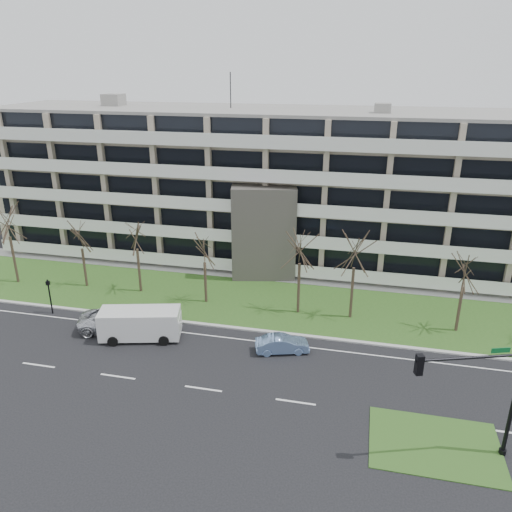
% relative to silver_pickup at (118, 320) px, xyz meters
% --- Properties ---
extents(ground, '(160.00, 160.00, 0.00)m').
position_rel_silver_pickup_xyz_m(ground, '(8.95, -5.86, -0.82)').
color(ground, black).
rests_on(ground, ground).
extents(grass_verge, '(90.00, 10.00, 0.06)m').
position_rel_silver_pickup_xyz_m(grass_verge, '(8.95, 7.14, -0.79)').
color(grass_verge, '#244D19').
rests_on(grass_verge, ground).
extents(curb, '(90.00, 0.35, 0.12)m').
position_rel_silver_pickup_xyz_m(curb, '(8.95, 2.14, -0.76)').
color(curb, '#B2B2AD').
rests_on(curb, ground).
extents(sidewalk, '(90.00, 2.00, 0.08)m').
position_rel_silver_pickup_xyz_m(sidewalk, '(8.95, 12.64, -0.78)').
color(sidewalk, '#B2B2AD').
rests_on(sidewalk, ground).
extents(grass_median, '(7.00, 5.00, 0.06)m').
position_rel_silver_pickup_xyz_m(grass_median, '(22.95, -7.86, -0.79)').
color(grass_median, '#244D19').
rests_on(grass_median, ground).
extents(lane_edge_line, '(90.00, 0.12, 0.01)m').
position_rel_silver_pickup_xyz_m(lane_edge_line, '(8.95, 0.64, -0.82)').
color(lane_edge_line, white).
rests_on(lane_edge_line, ground).
extents(apartment_building, '(60.50, 15.10, 18.75)m').
position_rel_silver_pickup_xyz_m(apartment_building, '(8.95, 19.46, 6.79)').
color(apartment_building, tan).
rests_on(apartment_building, ground).
extents(silver_pickup, '(6.47, 4.30, 1.65)m').
position_rel_silver_pickup_xyz_m(silver_pickup, '(0.00, 0.00, 0.00)').
color(silver_pickup, silver).
rests_on(silver_pickup, ground).
extents(blue_sedan, '(4.08, 2.45, 1.27)m').
position_rel_silver_pickup_xyz_m(blue_sedan, '(13.12, -0.36, -0.19)').
color(blue_sedan, '#7EA2DB').
rests_on(blue_sedan, ground).
extents(white_van, '(6.34, 3.63, 2.32)m').
position_rel_silver_pickup_xyz_m(white_van, '(2.39, -0.81, 0.56)').
color(white_van, silver).
rests_on(white_van, ground).
extents(traffic_signal, '(5.48, 2.15, 6.66)m').
position_rel_silver_pickup_xyz_m(traffic_signal, '(24.63, -8.34, 3.49)').
color(traffic_signal, black).
rests_on(traffic_signal, ground).
extents(pedestrian_signal, '(0.32, 0.27, 3.07)m').
position_rel_silver_pickup_xyz_m(pedestrian_signal, '(-6.68, 1.22, 1.13)').
color(pedestrian_signal, black).
rests_on(pedestrian_signal, ground).
extents(tree_0, '(4.10, 4.10, 8.20)m').
position_rel_silver_pickup_xyz_m(tree_0, '(-13.63, 6.10, 5.56)').
color(tree_0, '#382B21').
rests_on(tree_0, ground).
extents(tree_1, '(3.34, 3.34, 6.68)m').
position_rel_silver_pickup_xyz_m(tree_1, '(-6.78, 6.79, 4.37)').
color(tree_1, '#382B21').
rests_on(tree_1, ground).
extents(tree_2, '(3.71, 3.71, 7.42)m').
position_rel_silver_pickup_xyz_m(tree_2, '(-1.32, 6.84, 4.94)').
color(tree_2, '#382B21').
rests_on(tree_2, ground).
extents(tree_3, '(3.32, 3.32, 6.64)m').
position_rel_silver_pickup_xyz_m(tree_3, '(5.21, 6.10, 4.33)').
color(tree_3, '#382B21').
rests_on(tree_3, ground).
extents(tree_4, '(3.96, 3.96, 7.92)m').
position_rel_silver_pickup_xyz_m(tree_4, '(13.34, 5.97, 5.34)').
color(tree_4, '#382B21').
rests_on(tree_4, ground).
extents(tree_5, '(3.96, 3.96, 7.92)m').
position_rel_silver_pickup_xyz_m(tree_5, '(17.66, 6.03, 5.33)').
color(tree_5, '#382B21').
rests_on(tree_5, ground).
extents(tree_6, '(3.38, 3.38, 6.77)m').
position_rel_silver_pickup_xyz_m(tree_6, '(25.84, 5.65, 4.43)').
color(tree_6, '#382B21').
rests_on(tree_6, ground).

